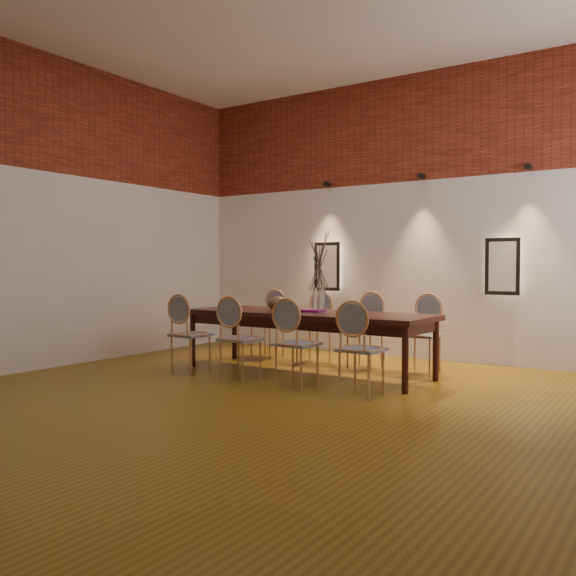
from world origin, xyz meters
The scene contains 23 objects.
floor centered at (0.00, 0.00, -0.01)m, with size 7.00×7.00×0.02m, color brown.
wall_back centered at (0.00, 3.55, 2.00)m, with size 7.00×0.10×4.00m, color silver.
wall_left centered at (-3.55, 0.00, 2.00)m, with size 0.10×7.00×4.00m, color silver.
brick_band_back centered at (0.00, 3.48, 3.25)m, with size 7.00×0.02×1.50m, color maroon.
brick_band_left centered at (-3.48, 0.00, 3.25)m, with size 0.02×7.00×1.50m, color maroon.
niche_left centered at (-1.30, 3.45, 1.30)m, with size 0.36×0.06×0.66m, color #FFEAC6.
niche_right centered at (1.30, 3.45, 1.30)m, with size 0.36×0.06×0.66m, color #FFEAC6.
spot_fixture_left centered at (-1.30, 3.42, 2.55)m, with size 0.08×0.08×0.10m, color black.
spot_fixture_mid centered at (0.20, 3.42, 2.55)m, with size 0.08×0.08×0.10m, color black.
spot_fixture_right centered at (1.60, 3.42, 2.55)m, with size 0.08×0.08×0.10m, color black.
dining_table centered at (-0.56, 1.61, 0.38)m, with size 3.12×1.00×0.75m, color #37110C.
chair_near_a centered at (-1.74, 0.85, 0.47)m, with size 0.44×0.44×0.94m, color tan, non-canonical shape.
chair_near_b centered at (-0.96, 0.84, 0.47)m, with size 0.44×0.44×0.94m, color tan, non-canonical shape.
chair_near_c centered at (-0.19, 0.82, 0.47)m, with size 0.44×0.44×0.94m, color tan, non-canonical shape.
chair_near_d centered at (0.59, 0.80, 0.47)m, with size 0.44×0.44×0.94m, color tan, non-canonical shape.
chair_far_a centered at (-1.71, 2.42, 0.47)m, with size 0.44×0.44×0.94m, color tan, non-canonical shape.
chair_far_b centered at (-0.93, 2.40, 0.47)m, with size 0.44×0.44×0.94m, color tan, non-canonical shape.
chair_far_c centered at (-0.15, 2.38, 0.47)m, with size 0.44×0.44×0.94m, color tan, non-canonical shape.
chair_far_d centered at (0.63, 2.36, 0.47)m, with size 0.44×0.44×0.94m, color tan, non-canonical shape.
vase centered at (-0.37, 1.60, 0.90)m, with size 0.14×0.14×0.30m, color silver.
dried_branches centered at (-0.37, 1.60, 1.35)m, with size 0.50×0.50×0.70m, color #48382C, non-canonical shape.
bowl centered at (-0.96, 1.57, 0.84)m, with size 0.24×0.24×0.18m, color brown.
book centered at (-0.46, 1.61, 0.77)m, with size 0.26×0.18×0.03m, color #811169.
Camera 1 is at (3.31, -4.66, 1.30)m, focal length 38.00 mm.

